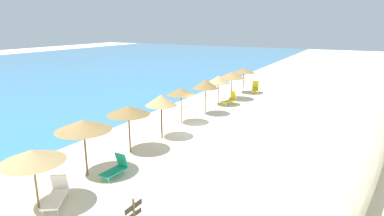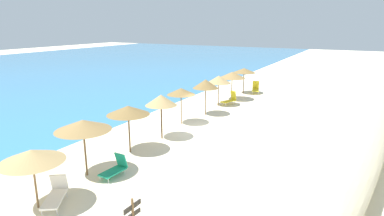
{
  "view_description": "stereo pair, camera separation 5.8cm",
  "coord_description": "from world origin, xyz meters",
  "px_view_note": "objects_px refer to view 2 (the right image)",
  "views": [
    {
      "loc": [
        -19.19,
        -9.35,
        7.08
      ],
      "look_at": [
        0.71,
        1.31,
        1.23
      ],
      "focal_mm": 30.56,
      "sensor_mm": 36.0,
      "label": 1
    },
    {
      "loc": [
        -19.17,
        -9.4,
        7.08
      ],
      "look_at": [
        0.71,
        1.31,
        1.23
      ],
      "focal_mm": 30.56,
      "sensor_mm": 36.0,
      "label": 2
    }
  ],
  "objects_px": {
    "lounge_chair_3": "(230,99)",
    "beach_umbrella_6": "(219,79)",
    "beach_umbrella_8": "(244,71)",
    "lounge_chair_0": "(256,88)",
    "beach_umbrella_0": "(32,156)",
    "beach_umbrella_5": "(206,84)",
    "beach_umbrella_4": "(181,91)",
    "beach_umbrella_2": "(128,110)",
    "beach_umbrella_7": "(232,75)",
    "wooden_signpost": "(133,216)",
    "beach_umbrella_1": "(83,125)",
    "lounge_chair_1": "(115,168)",
    "lounge_chair_2": "(56,194)",
    "beach_umbrella_3": "(161,100)"
  },
  "relations": [
    {
      "from": "beach_umbrella_4",
      "to": "beach_umbrella_6",
      "type": "height_order",
      "value": "beach_umbrella_6"
    },
    {
      "from": "beach_umbrella_6",
      "to": "beach_umbrella_8",
      "type": "relative_size",
      "value": 1.01
    },
    {
      "from": "beach_umbrella_6",
      "to": "wooden_signpost",
      "type": "distance_m",
      "value": 19.32
    },
    {
      "from": "beach_umbrella_6",
      "to": "beach_umbrella_1",
      "type": "bearing_deg",
      "value": -179.87
    },
    {
      "from": "beach_umbrella_7",
      "to": "wooden_signpost",
      "type": "bearing_deg",
      "value": -166.91
    },
    {
      "from": "beach_umbrella_2",
      "to": "beach_umbrella_4",
      "type": "bearing_deg",
      "value": 1.39
    },
    {
      "from": "beach_umbrella_5",
      "to": "beach_umbrella_7",
      "type": "height_order",
      "value": "beach_umbrella_5"
    },
    {
      "from": "beach_umbrella_2",
      "to": "beach_umbrella_0",
      "type": "bearing_deg",
      "value": -175.82
    },
    {
      "from": "beach_umbrella_0",
      "to": "beach_umbrella_6",
      "type": "bearing_deg",
      "value": 1.43
    },
    {
      "from": "beach_umbrella_0",
      "to": "beach_umbrella_6",
      "type": "distance_m",
      "value": 18.7
    },
    {
      "from": "beach_umbrella_3",
      "to": "beach_umbrella_8",
      "type": "xyz_separation_m",
      "value": [
        15.6,
        0.14,
        -0.09
      ]
    },
    {
      "from": "beach_umbrella_2",
      "to": "beach_umbrella_6",
      "type": "xyz_separation_m",
      "value": [
        12.36,
        0.0,
        -0.11
      ]
    },
    {
      "from": "beach_umbrella_7",
      "to": "beach_umbrella_1",
      "type": "bearing_deg",
      "value": 179.44
    },
    {
      "from": "beach_umbrella_6",
      "to": "beach_umbrella_8",
      "type": "height_order",
      "value": "beach_umbrella_6"
    },
    {
      "from": "lounge_chair_3",
      "to": "beach_umbrella_8",
      "type": "bearing_deg",
      "value": -62.73
    },
    {
      "from": "lounge_chair_0",
      "to": "wooden_signpost",
      "type": "distance_m",
      "value": 25.66
    },
    {
      "from": "beach_umbrella_5",
      "to": "beach_umbrella_8",
      "type": "bearing_deg",
      "value": 0.84
    },
    {
      "from": "beach_umbrella_2",
      "to": "wooden_signpost",
      "type": "relative_size",
      "value": 1.69
    },
    {
      "from": "beach_umbrella_4",
      "to": "lounge_chair_1",
      "type": "bearing_deg",
      "value": -170.66
    },
    {
      "from": "beach_umbrella_1",
      "to": "beach_umbrella_4",
      "type": "distance_m",
      "value": 9.36
    },
    {
      "from": "beach_umbrella_4",
      "to": "lounge_chair_3",
      "type": "distance_m",
      "value": 7.46
    },
    {
      "from": "lounge_chair_0",
      "to": "beach_umbrella_3",
      "type": "bearing_deg",
      "value": 70.02
    },
    {
      "from": "beach_umbrella_2",
      "to": "lounge_chair_2",
      "type": "height_order",
      "value": "beach_umbrella_2"
    },
    {
      "from": "beach_umbrella_1",
      "to": "wooden_signpost",
      "type": "xyz_separation_m",
      "value": [
        -2.91,
        -5.11,
        -1.55
      ]
    },
    {
      "from": "beach_umbrella_7",
      "to": "beach_umbrella_4",
      "type": "bearing_deg",
      "value": 177.73
    },
    {
      "from": "beach_umbrella_1",
      "to": "beach_umbrella_4",
      "type": "height_order",
      "value": "beach_umbrella_1"
    },
    {
      "from": "lounge_chair_1",
      "to": "lounge_chair_0",
      "type": "bearing_deg",
      "value": -86.79
    },
    {
      "from": "beach_umbrella_0",
      "to": "beach_umbrella_2",
      "type": "relative_size",
      "value": 0.9
    },
    {
      "from": "beach_umbrella_8",
      "to": "lounge_chair_0",
      "type": "distance_m",
      "value": 2.31
    },
    {
      "from": "lounge_chair_0",
      "to": "wooden_signpost",
      "type": "xyz_separation_m",
      "value": [
        -25.36,
        -3.88,
        0.46
      ]
    },
    {
      "from": "lounge_chair_2",
      "to": "wooden_signpost",
      "type": "height_order",
      "value": "wooden_signpost"
    },
    {
      "from": "lounge_chair_3",
      "to": "beach_umbrella_6",
      "type": "bearing_deg",
      "value": 68.61
    },
    {
      "from": "beach_umbrella_7",
      "to": "lounge_chair_3",
      "type": "height_order",
      "value": "beach_umbrella_7"
    },
    {
      "from": "beach_umbrella_5",
      "to": "beach_umbrella_8",
      "type": "distance_m",
      "value": 9.31
    },
    {
      "from": "beach_umbrella_6",
      "to": "beach_umbrella_8",
      "type": "bearing_deg",
      "value": -1.89
    },
    {
      "from": "beach_umbrella_2",
      "to": "beach_umbrella_5",
      "type": "bearing_deg",
      "value": -2.09
    },
    {
      "from": "beach_umbrella_8",
      "to": "beach_umbrella_3",
      "type": "bearing_deg",
      "value": -179.48
    },
    {
      "from": "beach_umbrella_6",
      "to": "lounge_chair_3",
      "type": "distance_m",
      "value": 2.19
    },
    {
      "from": "beach_umbrella_5",
      "to": "lounge_chair_3",
      "type": "xyz_separation_m",
      "value": [
        4.16,
        -0.43,
        -2.04
      ]
    },
    {
      "from": "beach_umbrella_5",
      "to": "beach_umbrella_1",
      "type": "bearing_deg",
      "value": 178.61
    },
    {
      "from": "lounge_chair_3",
      "to": "lounge_chair_1",
      "type": "bearing_deg",
      "value": 112.9
    },
    {
      "from": "lounge_chair_1",
      "to": "beach_umbrella_1",
      "type": "bearing_deg",
      "value": 28.65
    },
    {
      "from": "beach_umbrella_7",
      "to": "lounge_chair_0",
      "type": "bearing_deg",
      "value": -14.22
    },
    {
      "from": "beach_umbrella_5",
      "to": "lounge_chair_0",
      "type": "bearing_deg",
      "value": -5.25
    },
    {
      "from": "beach_umbrella_5",
      "to": "beach_umbrella_8",
      "type": "xyz_separation_m",
      "value": [
        9.31,
        0.14,
        -0.11
      ]
    },
    {
      "from": "beach_umbrella_6",
      "to": "lounge_chair_1",
      "type": "relative_size",
      "value": 1.89
    },
    {
      "from": "beach_umbrella_7",
      "to": "wooden_signpost",
      "type": "relative_size",
      "value": 1.68
    },
    {
      "from": "beach_umbrella_0",
      "to": "beach_umbrella_4",
      "type": "xyz_separation_m",
      "value": [
        12.38,
        0.61,
        0.2
      ]
    },
    {
      "from": "beach_umbrella_0",
      "to": "beach_umbrella_1",
      "type": "bearing_deg",
      "value": 8.13
    },
    {
      "from": "beach_umbrella_6",
      "to": "beach_umbrella_7",
      "type": "distance_m",
      "value": 2.65
    }
  ]
}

